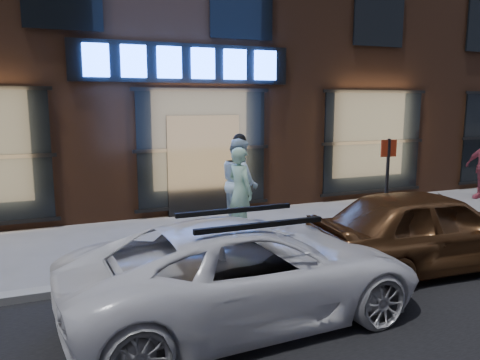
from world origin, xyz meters
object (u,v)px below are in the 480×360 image
at_px(gold_sedan, 427,229).
at_px(man_cap, 240,182).
at_px(sign_post, 387,180).
at_px(man_bowtie, 240,191).
at_px(white_suv, 247,270).

bearing_deg(gold_sedan, man_cap, 29.68).
distance_m(man_cap, sign_post, 3.11).
height_order(gold_sedan, sign_post, sign_post).
height_order(man_bowtie, gold_sedan, man_bowtie).
bearing_deg(white_suv, sign_post, -65.31).
height_order(man_bowtie, man_cap, man_cap).
relative_size(gold_sedan, sign_post, 1.96).
bearing_deg(sign_post, white_suv, -145.92).
bearing_deg(sign_post, gold_sedan, -97.18).
relative_size(man_cap, white_suv, 0.43).
distance_m(man_bowtie, sign_post, 2.90).
relative_size(man_bowtie, man_cap, 0.93).
relative_size(man_bowtie, sign_post, 0.89).
height_order(white_suv, sign_post, sign_post).
bearing_deg(man_bowtie, white_suv, 142.28).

